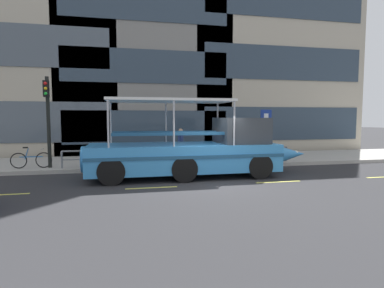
{
  "coord_description": "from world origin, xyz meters",
  "views": [
    {
      "loc": [
        -3.28,
        -11.37,
        2.42
      ],
      "look_at": [
        -0.44,
        1.87,
        1.3
      ],
      "focal_mm": 29.44,
      "sensor_mm": 36.0,
      "label": 1
    }
  ],
  "objects_px": {
    "pedestrian_mid_left": "(181,141)",
    "leaned_bicycle": "(31,160)",
    "parking_sign": "(266,126)",
    "pedestrian_near_bow": "(225,141)",
    "duck_tour_boat": "(196,151)",
    "traffic_light_pole": "(48,113)"
  },
  "relations": [
    {
      "from": "duck_tour_boat",
      "to": "pedestrian_mid_left",
      "type": "bearing_deg",
      "value": 90.27
    },
    {
      "from": "parking_sign",
      "to": "pedestrian_mid_left",
      "type": "relative_size",
      "value": 1.58
    },
    {
      "from": "leaned_bicycle",
      "to": "pedestrian_near_bow",
      "type": "bearing_deg",
      "value": 3.65
    },
    {
      "from": "parking_sign",
      "to": "duck_tour_boat",
      "type": "xyz_separation_m",
      "value": [
        -4.23,
        -2.42,
        -0.94
      ]
    },
    {
      "from": "pedestrian_near_bow",
      "to": "pedestrian_mid_left",
      "type": "distance_m",
      "value": 2.36
    },
    {
      "from": "traffic_light_pole",
      "to": "pedestrian_near_bow",
      "type": "bearing_deg",
      "value": 4.25
    },
    {
      "from": "parking_sign",
      "to": "leaned_bicycle",
      "type": "xyz_separation_m",
      "value": [
        -11.26,
        0.03,
        -1.44
      ]
    },
    {
      "from": "leaned_bicycle",
      "to": "pedestrian_near_bow",
      "type": "xyz_separation_m",
      "value": [
        9.28,
        0.59,
        0.68
      ]
    },
    {
      "from": "traffic_light_pole",
      "to": "pedestrian_mid_left",
      "type": "height_order",
      "value": "traffic_light_pole"
    },
    {
      "from": "pedestrian_mid_left",
      "to": "pedestrian_near_bow",
      "type": "bearing_deg",
      "value": -15.26
    },
    {
      "from": "traffic_light_pole",
      "to": "duck_tour_boat",
      "type": "height_order",
      "value": "traffic_light_pole"
    },
    {
      "from": "traffic_light_pole",
      "to": "leaned_bicycle",
      "type": "distance_m",
      "value": 2.23
    },
    {
      "from": "pedestrian_near_bow",
      "to": "traffic_light_pole",
      "type": "bearing_deg",
      "value": -175.75
    },
    {
      "from": "duck_tour_boat",
      "to": "leaned_bicycle",
      "type": "bearing_deg",
      "value": 160.71
    },
    {
      "from": "duck_tour_boat",
      "to": "pedestrian_near_bow",
      "type": "distance_m",
      "value": 3.8
    },
    {
      "from": "leaned_bicycle",
      "to": "duck_tour_boat",
      "type": "relative_size",
      "value": 0.18
    },
    {
      "from": "traffic_light_pole",
      "to": "leaned_bicycle",
      "type": "bearing_deg",
      "value": 177.11
    },
    {
      "from": "duck_tour_boat",
      "to": "pedestrian_mid_left",
      "type": "height_order",
      "value": "duck_tour_boat"
    },
    {
      "from": "pedestrian_mid_left",
      "to": "leaned_bicycle",
      "type": "bearing_deg",
      "value": -170.18
    },
    {
      "from": "parking_sign",
      "to": "leaned_bicycle",
      "type": "height_order",
      "value": "parking_sign"
    },
    {
      "from": "parking_sign",
      "to": "leaned_bicycle",
      "type": "bearing_deg",
      "value": 179.82
    },
    {
      "from": "parking_sign",
      "to": "leaned_bicycle",
      "type": "relative_size",
      "value": 1.53
    }
  ]
}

